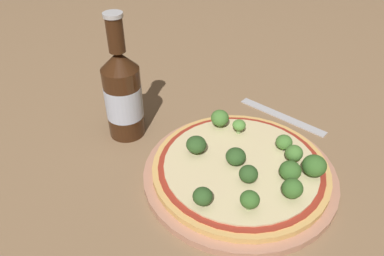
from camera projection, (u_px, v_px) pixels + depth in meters
The scene contains 17 objects.
ground_plane at pixel (242, 173), 0.59m from camera, with size 3.00×3.00×0.00m, color #846647.
plate at pixel (240, 174), 0.58m from camera, with size 0.30×0.30×0.01m.
pizza at pixel (242, 168), 0.57m from camera, with size 0.27×0.27×0.01m.
broccoli_floret_0 at pixel (239, 125), 0.62m from camera, with size 0.02×0.02×0.02m.
broccoli_floret_1 at pixel (196, 145), 0.58m from camera, with size 0.03×0.03×0.03m.
broccoli_floret_2 at pixel (294, 153), 0.56m from camera, with size 0.03×0.03×0.03m.
broccoli_floret_3 at pixel (284, 142), 0.59m from camera, with size 0.03×0.03×0.02m.
broccoli_floret_4 at pixel (250, 200), 0.49m from camera, with size 0.03×0.03×0.03m.
broccoli_floret_5 at pixel (289, 173), 0.54m from camera, with size 0.03×0.03×0.03m.
broccoli_floret_6 at pixel (292, 188), 0.51m from camera, with size 0.03×0.03×0.03m.
broccoli_floret_7 at pixel (314, 166), 0.54m from camera, with size 0.04×0.04×0.03m.
broccoli_floret_8 at pixel (236, 156), 0.56m from camera, with size 0.03×0.03×0.03m.
broccoli_floret_9 at pixel (220, 118), 0.64m from camera, with size 0.03×0.03×0.03m.
broccoli_floret_10 at pixel (203, 196), 0.50m from camera, with size 0.03×0.03×0.03m.
broccoli_floret_11 at pixel (248, 174), 0.53m from camera, with size 0.03×0.03×0.03m.
beer_bottle at pixel (123, 94), 0.63m from camera, with size 0.06×0.06×0.22m.
fork at pixel (283, 116), 0.71m from camera, with size 0.05×0.18×0.00m.
Camera 1 is at (-0.41, -0.16, 0.41)m, focal length 35.00 mm.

